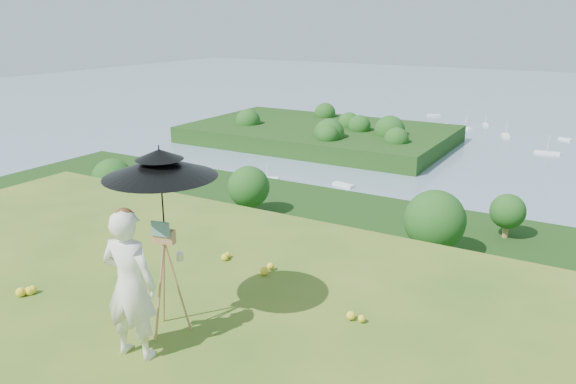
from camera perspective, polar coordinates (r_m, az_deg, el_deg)
The scene contains 9 objects.
shoreline_tier at distance 87.19m, azimuth 23.78°, elevation -11.56°, with size 170.00×28.00×8.00m, color gray.
peninsula at distance 179.68m, azimuth 3.20°, elevation 6.68°, with size 90.00×60.00×12.00m, color #15330E, non-canonical shape.
slope_trees at distance 42.19m, azimuth 20.16°, elevation -10.46°, with size 110.00×50.00×6.00m, color #1A4F17, non-canonical shape.
harbor_town at distance 84.42m, azimuth 24.32°, elevation -7.66°, with size 110.00×22.00×5.00m, color silver, non-canonical shape.
moored_boats at distance 168.56m, azimuth 23.45°, elevation 2.95°, with size 140.00×140.00×0.70m, color white, non-canonical shape.
painter at distance 6.80m, azimuth -15.76°, elevation -9.05°, with size 0.67×0.44×1.84m, color white.
field_easel at distance 7.26m, azimuth -12.25°, elevation -8.44°, with size 0.58×0.58×1.52m, color #AA7947, non-canonical shape.
sun_umbrella at distance 6.89m, azimuth -12.69°, elevation -0.16°, with size 1.36×1.36×1.19m, color black, non-canonical shape.
painter_cap at distance 6.47m, azimuth -16.38°, elevation -2.13°, with size 0.22×0.27×0.10m, color #CB6F81, non-canonical shape.
Camera 1 is at (5.25, -2.37, 3.86)m, focal length 35.00 mm.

